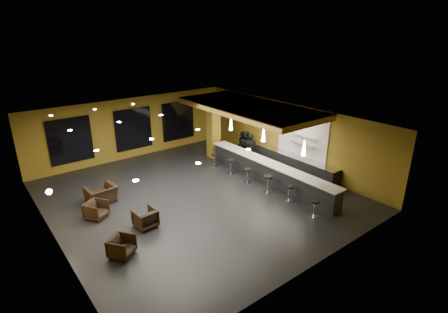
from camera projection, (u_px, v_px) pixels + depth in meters
floor at (196, 196)px, 16.03m from camera, size 12.00×13.00×0.10m
ceiling at (194, 120)px, 14.76m from camera, size 12.00×13.00×0.10m
wall_back at (133, 128)px, 20.22m from camera, size 12.00×0.10×3.50m
wall_front at (315, 222)px, 10.57m from camera, size 12.00×0.10×3.50m
wall_left at (47, 200)px, 11.91m from camera, size 0.10×13.00×3.50m
wall_right at (289, 135)px, 18.88m from camera, size 0.10×13.00×3.50m
wood_soffit at (249, 108)px, 17.87m from camera, size 3.60×8.00×0.28m
window_left at (70, 141)px, 18.14m from camera, size 2.20×0.06×2.40m
window_center at (133, 129)px, 20.16m from camera, size 2.20×0.06×2.40m
window_right at (178, 121)px, 21.89m from camera, size 2.20×0.06×2.40m
tile_backsplash at (302, 135)px, 18.01m from camera, size 0.06×3.20×2.40m
bar_counter at (269, 173)px, 17.20m from camera, size 0.60×8.00×1.00m
bar_top at (270, 163)px, 17.02m from camera, size 0.78×8.10×0.05m
prep_counter at (289, 162)px, 18.75m from camera, size 0.70×6.00×0.86m
prep_top at (289, 154)px, 18.59m from camera, size 0.72×6.00×0.03m
wall_shelf_lower at (303, 144)px, 17.92m from camera, size 0.30×1.50×0.03m
wall_shelf_upper at (304, 136)px, 17.76m from camera, size 0.30×1.50×0.03m
column at (213, 128)px, 20.15m from camera, size 0.60×0.60×3.50m
wall_sconce at (49, 192)px, 12.35m from camera, size 0.22×0.22×0.22m
pendant_0 at (304, 148)px, 15.08m from camera, size 0.20×0.20×0.70m
pendant_1 at (263, 135)px, 16.92m from camera, size 0.20×0.20×0.70m
pendant_2 at (231, 124)px, 18.76m from camera, size 0.20×0.20×0.70m
staff_a at (251, 148)px, 19.59m from camera, size 0.71×0.59×1.66m
staff_b at (243, 144)px, 20.36m from camera, size 0.95×0.85×1.59m
staff_c at (246, 145)px, 20.25m from camera, size 0.92×0.75×1.63m
armchair_a at (122, 246)px, 11.73m from camera, size 1.07×1.07×0.70m
armchair_b at (145, 218)px, 13.41m from camera, size 0.85×0.87×0.73m
armchair_c at (96, 210)px, 14.03m from camera, size 1.07×1.08×0.72m
armchair_d at (101, 195)px, 15.24m from camera, size 1.27×1.13×0.78m
bar_stool_0 at (315, 206)px, 14.06m from camera, size 0.38×0.38×0.75m
bar_stool_1 at (289, 191)px, 15.39m from camera, size 0.36×0.36×0.72m
bar_stool_2 at (268, 182)px, 16.12m from camera, size 0.43×0.43×0.84m
bar_stool_3 at (248, 174)px, 17.13m from camera, size 0.38×0.38×0.74m
bar_stool_4 at (231, 165)px, 18.24m from camera, size 0.39×0.39×0.76m
bar_stool_5 at (214, 159)px, 19.14m from camera, size 0.37×0.37×0.73m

